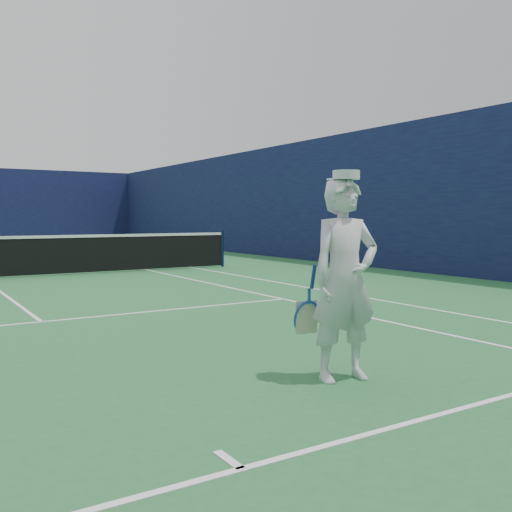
{
  "coord_description": "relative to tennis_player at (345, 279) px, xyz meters",
  "views": [
    {
      "loc": [
        -1.65,
        -14.67,
        1.48
      ],
      "look_at": [
        1.73,
        -9.29,
        1.03
      ],
      "focal_mm": 40.0,
      "sensor_mm": 36.0,
      "label": 1
    }
  ],
  "objects": [
    {
      "name": "tennis_player",
      "position": [
        0.0,
        0.0,
        0.0
      ],
      "size": [
        0.76,
        0.57,
        1.88
      ],
      "rotation": [
        0.0,
        0.0,
        -0.14
      ],
      "color": "silver",
      "rests_on": "ground"
    }
  ]
}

